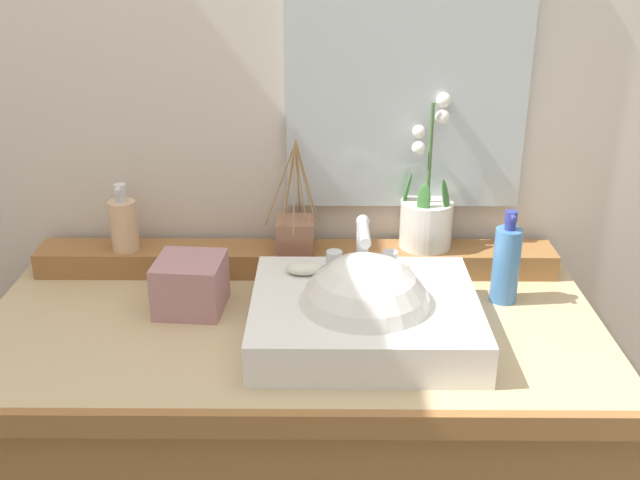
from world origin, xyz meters
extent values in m
cube|color=beige|center=(0.00, 0.40, 1.37)|extent=(3.16, 0.20, 2.73)
cube|color=tan|center=(0.00, 0.00, 0.86)|extent=(1.20, 0.59, 0.04)
cube|color=#946234|center=(0.00, -0.30, 0.86)|extent=(1.20, 0.02, 0.04)
cube|color=#946234|center=(0.00, 0.23, 0.91)|extent=(1.13, 0.10, 0.06)
cube|color=white|center=(0.14, -0.05, 0.92)|extent=(0.42, 0.36, 0.08)
sphere|color=white|center=(0.14, -0.06, 0.92)|extent=(0.25, 0.25, 0.25)
cylinder|color=silver|center=(0.14, 0.08, 1.01)|extent=(0.02, 0.02, 0.10)
cylinder|color=silver|center=(0.14, 0.03, 1.06)|extent=(0.02, 0.11, 0.02)
sphere|color=silver|center=(0.14, 0.08, 1.06)|extent=(0.03, 0.03, 0.03)
cylinder|color=silver|center=(0.08, 0.08, 0.97)|extent=(0.03, 0.03, 0.04)
cylinder|color=silver|center=(0.19, 0.08, 0.97)|extent=(0.03, 0.03, 0.04)
ellipsoid|color=silver|center=(0.02, 0.05, 0.97)|extent=(0.07, 0.04, 0.02)
cylinder|color=silver|center=(0.28, 0.25, 0.99)|extent=(0.11, 0.11, 0.10)
cylinder|color=tan|center=(0.28, 0.25, 1.03)|extent=(0.10, 0.10, 0.01)
cylinder|color=#476B38|center=(0.28, 0.25, 1.14)|extent=(0.01, 0.01, 0.21)
ellipsoid|color=#387033|center=(0.32, 0.22, 1.05)|extent=(0.04, 0.04, 0.08)
ellipsoid|color=#387033|center=(0.27, 0.21, 1.05)|extent=(0.03, 0.03, 0.07)
ellipsoid|color=#387033|center=(0.24, 0.26, 1.05)|extent=(0.03, 0.03, 0.09)
sphere|color=white|center=(0.26, 0.25, 1.16)|extent=(0.03, 0.03, 0.03)
sphere|color=white|center=(0.26, 0.26, 1.19)|extent=(0.03, 0.03, 0.03)
sphere|color=white|center=(0.31, 0.26, 1.22)|extent=(0.03, 0.03, 0.03)
sphere|color=white|center=(0.31, 0.27, 1.25)|extent=(0.03, 0.03, 0.03)
cylinder|color=#DCB38B|center=(-0.37, 0.22, 0.99)|extent=(0.06, 0.06, 0.11)
cylinder|color=silver|center=(-0.37, 0.22, 1.05)|extent=(0.02, 0.02, 0.02)
cylinder|color=silver|center=(-0.37, 0.22, 1.07)|extent=(0.03, 0.03, 0.02)
cylinder|color=silver|center=(-0.37, 0.21, 1.08)|extent=(0.01, 0.03, 0.01)
cube|color=#9C664E|center=(0.00, 0.22, 0.97)|extent=(0.08, 0.08, 0.07)
cylinder|color=#9E7A4C|center=(0.02, 0.22, 1.09)|extent=(0.05, 0.01, 0.18)
cylinder|color=#9E7A4C|center=(0.02, 0.23, 1.09)|extent=(0.05, 0.03, 0.19)
cylinder|color=#9E7A4C|center=(0.01, 0.25, 1.09)|extent=(0.01, 0.08, 0.18)
cylinder|color=#9E7A4C|center=(-0.01, 0.24, 1.08)|extent=(0.03, 0.04, 0.17)
cylinder|color=#9E7A4C|center=(-0.03, 0.21, 1.09)|extent=(0.07, 0.01, 0.18)
cylinder|color=#9E7A4C|center=(-0.01, 0.20, 1.09)|extent=(0.03, 0.04, 0.18)
cylinder|color=#9E7A4C|center=(0.00, 0.18, 1.08)|extent=(0.01, 0.07, 0.17)
cylinder|color=#9E7A4C|center=(0.01, 0.21, 1.08)|extent=(0.03, 0.02, 0.17)
cylinder|color=#447CB9|center=(0.43, 0.10, 0.96)|extent=(0.05, 0.05, 0.16)
cylinder|color=navy|center=(0.43, 0.10, 1.04)|extent=(0.02, 0.02, 0.02)
cylinder|color=navy|center=(0.43, 0.10, 1.06)|extent=(0.02, 0.02, 0.02)
cylinder|color=navy|center=(0.43, 0.08, 1.07)|extent=(0.01, 0.03, 0.01)
cube|color=#AE7B81|center=(-0.20, 0.06, 0.93)|extent=(0.14, 0.14, 0.11)
cube|color=silver|center=(0.23, 0.29, 1.33)|extent=(0.51, 0.02, 0.63)
camera|label=1|loc=(0.06, -1.27, 1.59)|focal=42.17mm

